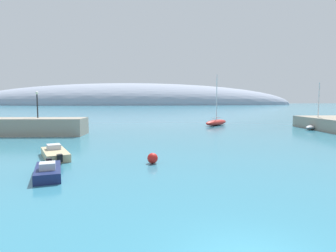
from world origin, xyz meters
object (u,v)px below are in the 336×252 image
motorboat_sand_alongside_breakwater (55,154)px  harbor_lamp_post (37,101)px  sailboat_red_near_shore (216,122)px  mooring_buoy_red (153,158)px  motorboat_navy_foreground (48,171)px  sailboat_grey_mid_mooring (318,126)px

motorboat_sand_alongside_breakwater → harbor_lamp_post: bearing=-0.3°
sailboat_red_near_shore → harbor_lamp_post: bearing=154.2°
sailboat_red_near_shore → harbor_lamp_post: size_ratio=2.62×
sailboat_red_near_shore → mooring_buoy_red: (-11.35, -29.68, -0.18)m
sailboat_red_near_shore → harbor_lamp_post: sailboat_red_near_shore is taller
motorboat_sand_alongside_breakwater → harbor_lamp_post: harbor_lamp_post is taller
harbor_lamp_post → sailboat_red_near_shore: bearing=24.4°
motorboat_navy_foreground → motorboat_sand_alongside_breakwater: bearing=176.8°
sailboat_red_near_shore → motorboat_navy_foreground: 37.28m
sailboat_red_near_shore → harbor_lamp_post: (-26.14, -11.83, 3.77)m
harbor_lamp_post → sailboat_grey_mid_mooring: bearing=7.0°
motorboat_sand_alongside_breakwater → sailboat_red_near_shore: bearing=-60.1°
motorboat_navy_foreground → mooring_buoy_red: bearing=99.7°
sailboat_red_near_shore → motorboat_sand_alongside_breakwater: (-19.00, -27.25, -0.22)m
mooring_buoy_red → harbor_lamp_post: size_ratio=0.22×
motorboat_navy_foreground → mooring_buoy_red: (6.21, 3.20, 0.05)m
motorboat_navy_foreground → harbor_lamp_post: (-8.58, 21.05, 4.00)m
motorboat_navy_foreground → harbor_lamp_post: bearing=-175.3°
sailboat_grey_mid_mooring → motorboat_sand_alongside_breakwater: size_ratio=1.44×
sailboat_red_near_shore → mooring_buoy_red: size_ratio=11.65×
mooring_buoy_red → harbor_lamp_post: harbor_lamp_post is taller
sailboat_red_near_shore → motorboat_navy_foreground: sailboat_red_near_shore is taller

